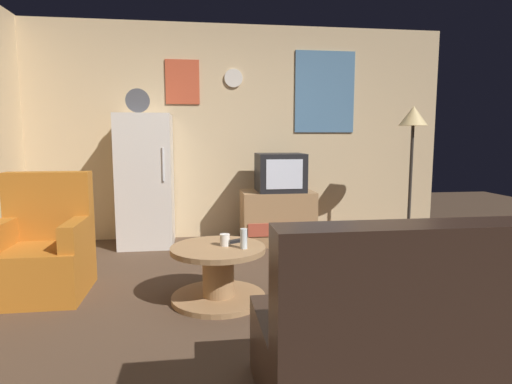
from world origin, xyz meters
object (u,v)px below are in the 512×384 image
(standing_lamp, at_px, (413,127))
(couch, at_px, (446,342))
(tv_stand, at_px, (277,217))
(remote_control, at_px, (236,241))
(mug_ceramic_white, at_px, (225,240))
(wine_glass, at_px, (244,239))
(armchair, at_px, (43,252))
(crt_tv, at_px, (280,172))
(fridge, at_px, (146,180))
(coffee_table, at_px, (218,274))

(standing_lamp, distance_m, couch, 3.30)
(tv_stand, bearing_deg, remote_control, -111.55)
(tv_stand, height_order, mug_ceramic_white, tv_stand)
(wine_glass, bearing_deg, armchair, 164.31)
(tv_stand, bearing_deg, wine_glass, -108.30)
(tv_stand, distance_m, standing_lamp, 1.85)
(crt_tv, relative_size, couch, 0.32)
(tv_stand, bearing_deg, standing_lamp, -11.60)
(wine_glass, bearing_deg, mug_ceramic_white, 142.47)
(fridge, xyz_separation_m, standing_lamp, (3.00, -0.42, 0.60))
(standing_lamp, bearing_deg, armchair, -163.82)
(tv_stand, distance_m, couch, 3.16)
(crt_tv, distance_m, coffee_table, 1.99)
(wine_glass, bearing_deg, fridge, 115.57)
(armchair, bearing_deg, remote_control, -9.20)
(tv_stand, xyz_separation_m, mug_ceramic_white, (-0.73, -1.70, 0.16))
(remote_control, bearing_deg, fridge, 87.01)
(coffee_table, height_order, remote_control, remote_control)
(wine_glass, height_order, mug_ceramic_white, wine_glass)
(couch, bearing_deg, wine_glass, 120.10)
(fridge, relative_size, standing_lamp, 1.11)
(fridge, bearing_deg, wine_glass, -64.43)
(fridge, relative_size, remote_control, 11.80)
(remote_control, bearing_deg, mug_ceramic_white, -166.58)
(fridge, height_order, remote_control, fridge)
(wine_glass, bearing_deg, couch, -59.90)
(wine_glass, distance_m, mug_ceramic_white, 0.17)
(coffee_table, height_order, mug_ceramic_white, mug_ceramic_white)
(standing_lamp, bearing_deg, couch, -114.44)
(wine_glass, relative_size, remote_control, 1.00)
(wine_glass, xyz_separation_m, couch, (0.79, -1.36, -0.19))
(crt_tv, height_order, standing_lamp, standing_lamp)
(standing_lamp, xyz_separation_m, couch, (-1.30, -2.85, -1.05))
(standing_lamp, xyz_separation_m, wine_glass, (-2.08, -1.49, -0.86))
(standing_lamp, height_order, wine_glass, standing_lamp)
(couch, bearing_deg, coffee_table, 124.00)
(standing_lamp, height_order, remote_control, standing_lamp)
(tv_stand, bearing_deg, coffee_table, -114.53)
(fridge, height_order, armchair, fridge)
(mug_ceramic_white, relative_size, armchair, 0.09)
(couch, bearing_deg, tv_stand, 93.45)
(wine_glass, xyz_separation_m, mug_ceramic_white, (-0.13, 0.10, -0.03))
(tv_stand, xyz_separation_m, coffee_table, (-0.78, -1.71, -0.10))
(fridge, relative_size, tv_stand, 2.11)
(fridge, bearing_deg, standing_lamp, -7.94)
(standing_lamp, relative_size, wine_glass, 10.60)
(crt_tv, bearing_deg, remote_control, -112.48)
(standing_lamp, height_order, mug_ceramic_white, standing_lamp)
(crt_tv, bearing_deg, couch, -87.08)
(armchair, bearing_deg, coffee_table, -14.36)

